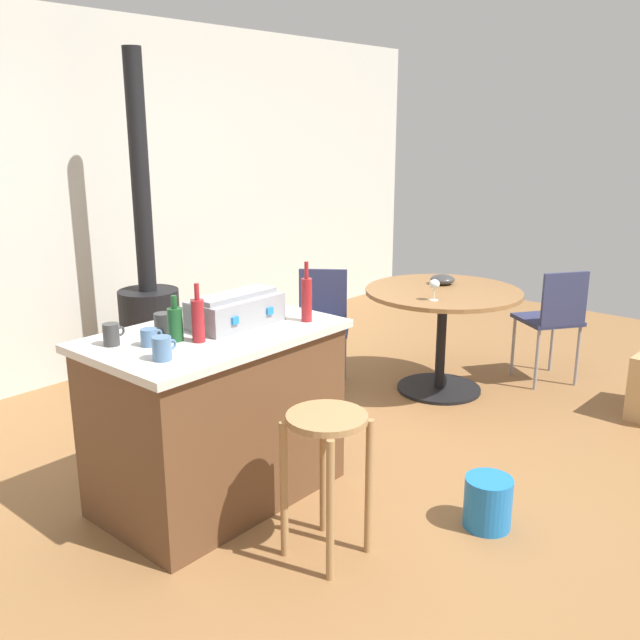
# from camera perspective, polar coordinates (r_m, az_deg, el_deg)

# --- Properties ---
(ground_plane) EXTENTS (8.80, 8.80, 0.00)m
(ground_plane) POSITION_cam_1_polar(r_m,az_deg,el_deg) (4.08, 2.60, -12.11)
(ground_plane) COLOR olive
(back_wall) EXTENTS (8.00, 0.10, 2.70)m
(back_wall) POSITION_cam_1_polar(r_m,az_deg,el_deg) (5.63, -18.75, 9.24)
(back_wall) COLOR beige
(back_wall) RESTS_ON ground_plane
(kitchen_island) EXTENTS (1.25, 0.78, 0.91)m
(kitchen_island) POSITION_cam_1_polar(r_m,az_deg,el_deg) (3.67, -8.39, -7.67)
(kitchen_island) COLOR brown
(kitchen_island) RESTS_ON ground_plane
(wooden_stool) EXTENTS (0.36, 0.36, 0.68)m
(wooden_stool) POSITION_cam_1_polar(r_m,az_deg,el_deg) (3.14, 0.55, -10.65)
(wooden_stool) COLOR #A37A4C
(wooden_stool) RESTS_ON ground_plane
(dining_table) EXTENTS (1.11, 1.11, 0.76)m
(dining_table) POSITION_cam_1_polar(r_m,az_deg,el_deg) (5.11, 9.92, 0.52)
(dining_table) COLOR black
(dining_table) RESTS_ON ground_plane
(folding_chair_near) EXTENTS (0.56, 0.56, 0.86)m
(folding_chair_near) POSITION_cam_1_polar(r_m,az_deg,el_deg) (5.19, 0.14, 0.08)
(folding_chair_near) COLOR navy
(folding_chair_near) RESTS_ON ground_plane
(folding_chair_far) EXTENTS (0.56, 0.56, 0.88)m
(folding_chair_far) POSITION_cam_1_polar(r_m,az_deg,el_deg) (5.47, 18.44, 0.30)
(folding_chair_far) COLOR navy
(folding_chair_far) RESTS_ON ground_plane
(wood_stove) EXTENTS (0.44, 0.45, 2.40)m
(wood_stove) POSITION_cam_1_polar(r_m,az_deg,el_deg) (5.31, -13.70, 0.74)
(wood_stove) COLOR black
(wood_stove) RESTS_ON ground_plane
(toolbox) EXTENTS (0.48, 0.26, 0.17)m
(toolbox) POSITION_cam_1_polar(r_m,az_deg,el_deg) (3.59, -6.89, 0.82)
(toolbox) COLOR gray
(toolbox) RESTS_ON kitchen_island
(bottle_0) EXTENTS (0.06, 0.06, 0.28)m
(bottle_0) POSITION_cam_1_polar(r_m,az_deg,el_deg) (3.33, -9.89, 0.05)
(bottle_0) COLOR maroon
(bottle_0) RESTS_ON kitchen_island
(bottle_1) EXTENTS (0.06, 0.06, 0.32)m
(bottle_1) POSITION_cam_1_polar(r_m,az_deg,el_deg) (3.63, -1.10, 1.77)
(bottle_1) COLOR maroon
(bottle_1) RESTS_ON kitchen_island
(bottle_2) EXTENTS (0.07, 0.07, 0.22)m
(bottle_2) POSITION_cam_1_polar(r_m,az_deg,el_deg) (3.38, -11.69, -0.27)
(bottle_2) COLOR #194C23
(bottle_2) RESTS_ON kitchen_island
(cup_0) EXTENTS (0.11, 0.08, 0.08)m
(cup_0) POSITION_cam_1_polar(r_m,az_deg,el_deg) (3.34, -13.70, -1.36)
(cup_0) COLOR #4C7099
(cup_0) RESTS_ON kitchen_island
(cup_1) EXTENTS (0.12, 0.09, 0.10)m
(cup_1) POSITION_cam_1_polar(r_m,az_deg,el_deg) (3.51, -12.61, -0.26)
(cup_1) COLOR #383838
(cup_1) RESTS_ON kitchen_island
(cup_2) EXTENTS (0.12, 0.09, 0.10)m
(cup_2) POSITION_cam_1_polar(r_m,az_deg,el_deg) (3.12, -12.71, -2.25)
(cup_2) COLOR #4C7099
(cup_2) RESTS_ON kitchen_island
(cup_3) EXTENTS (0.11, 0.08, 0.11)m
(cup_3) POSITION_cam_1_polar(r_m,az_deg,el_deg) (3.90, -4.88, 1.68)
(cup_3) COLOR #383838
(cup_3) RESTS_ON kitchen_island
(cup_4) EXTENTS (0.11, 0.08, 0.10)m
(cup_4) POSITION_cam_1_polar(r_m,az_deg,el_deg) (3.39, -16.59, -1.13)
(cup_4) COLOR #383838
(cup_4) RESTS_ON kitchen_island
(wine_glass) EXTENTS (0.07, 0.07, 0.14)m
(wine_glass) POSITION_cam_1_polar(r_m,az_deg,el_deg) (4.73, 9.29, 2.84)
(wine_glass) COLOR silver
(wine_glass) RESTS_ON dining_table
(serving_bowl) EXTENTS (0.18, 0.18, 0.07)m
(serving_bowl) POSITION_cam_1_polar(r_m,az_deg,el_deg) (5.24, 9.93, 3.27)
(serving_bowl) COLOR #383838
(serving_bowl) RESTS_ON dining_table
(plastic_bucket) EXTENTS (0.23, 0.23, 0.26)m
(plastic_bucket) POSITION_cam_1_polar(r_m,az_deg,el_deg) (3.61, 13.49, -14.23)
(plastic_bucket) COLOR blue
(plastic_bucket) RESTS_ON ground_plane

